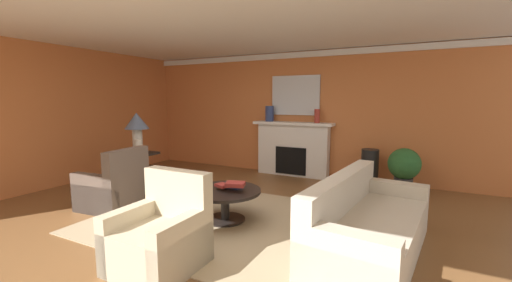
{
  "coord_description": "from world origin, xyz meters",
  "views": [
    {
      "loc": [
        2.41,
        -3.62,
        1.7
      ],
      "look_at": [
        0.02,
        1.1,
        1.0
      ],
      "focal_mm": 22.34,
      "sensor_mm": 36.0,
      "label": 1
    }
  ],
  "objects_px": {
    "sofa": "(367,228)",
    "table_lamp": "(137,125)",
    "fireplace": "(293,150)",
    "armchair_facing_fireplace": "(161,238)",
    "vase_mantel_left": "(270,114)",
    "vase_on_side_table": "(139,147)",
    "armchair_near_window": "(114,189)",
    "potted_plant": "(404,167)",
    "vase_mantel_right": "(317,116)",
    "coffee_table": "(225,198)",
    "side_table": "(139,168)",
    "vase_tall_corner": "(370,169)",
    "mantel_mirror": "(295,95)"
  },
  "relations": [
    {
      "from": "armchair_near_window",
      "to": "potted_plant",
      "type": "xyz_separation_m",
      "value": [
        4.01,
        2.86,
        0.19
      ]
    },
    {
      "from": "vase_mantel_right",
      "to": "vase_tall_corner",
      "type": "xyz_separation_m",
      "value": [
        1.13,
        -0.25,
        -0.97
      ]
    },
    {
      "from": "table_lamp",
      "to": "vase_mantel_right",
      "type": "relative_size",
      "value": 2.57
    },
    {
      "from": "side_table",
      "to": "vase_on_side_table",
      "type": "height_order",
      "value": "vase_on_side_table"
    },
    {
      "from": "coffee_table",
      "to": "side_table",
      "type": "height_order",
      "value": "side_table"
    },
    {
      "from": "armchair_facing_fireplace",
      "to": "vase_mantel_left",
      "type": "distance_m",
      "value": 4.46
    },
    {
      "from": "mantel_mirror",
      "to": "vase_on_side_table",
      "type": "height_order",
      "value": "mantel_mirror"
    },
    {
      "from": "sofa",
      "to": "vase_mantel_right",
      "type": "relative_size",
      "value": 7.51
    },
    {
      "from": "fireplace",
      "to": "armchair_facing_fireplace",
      "type": "bearing_deg",
      "value": -87.45
    },
    {
      "from": "side_table",
      "to": "vase_tall_corner",
      "type": "height_order",
      "value": "vase_tall_corner"
    },
    {
      "from": "fireplace",
      "to": "vase_tall_corner",
      "type": "distance_m",
      "value": 1.71
    },
    {
      "from": "armchair_facing_fireplace",
      "to": "armchair_near_window",
      "type": "bearing_deg",
      "value": 152.1
    },
    {
      "from": "sofa",
      "to": "fireplace",
      "type": "bearing_deg",
      "value": 123.13
    },
    {
      "from": "armchair_facing_fireplace",
      "to": "potted_plant",
      "type": "distance_m",
      "value": 4.41
    },
    {
      "from": "coffee_table",
      "to": "vase_on_side_table",
      "type": "xyz_separation_m",
      "value": [
        -2.15,
        0.49,
        0.5
      ]
    },
    {
      "from": "armchair_facing_fireplace",
      "to": "coffee_table",
      "type": "height_order",
      "value": "armchair_facing_fireplace"
    },
    {
      "from": "sofa",
      "to": "vase_on_side_table",
      "type": "height_order",
      "value": "vase_on_side_table"
    },
    {
      "from": "fireplace",
      "to": "sofa",
      "type": "relative_size",
      "value": 0.82
    },
    {
      "from": "table_lamp",
      "to": "sofa",
      "type": "bearing_deg",
      "value": -9.72
    },
    {
      "from": "vase_tall_corner",
      "to": "armchair_near_window",
      "type": "bearing_deg",
      "value": -138.69
    },
    {
      "from": "table_lamp",
      "to": "vase_mantel_right",
      "type": "distance_m",
      "value": 3.6
    },
    {
      "from": "vase_mantel_right",
      "to": "fireplace",
      "type": "bearing_deg",
      "value": 174.86
    },
    {
      "from": "fireplace",
      "to": "vase_mantel_right",
      "type": "relative_size",
      "value": 6.17
    },
    {
      "from": "armchair_near_window",
      "to": "potted_plant",
      "type": "bearing_deg",
      "value": 35.47
    },
    {
      "from": "mantel_mirror",
      "to": "side_table",
      "type": "relative_size",
      "value": 1.57
    },
    {
      "from": "vase_mantel_left",
      "to": "vase_on_side_table",
      "type": "xyz_separation_m",
      "value": [
        -1.49,
        -2.44,
        -0.53
      ]
    },
    {
      "from": "sofa",
      "to": "coffee_table",
      "type": "relative_size",
      "value": 2.19
    },
    {
      "from": "armchair_near_window",
      "to": "vase_tall_corner",
      "type": "distance_m",
      "value": 4.55
    },
    {
      "from": "coffee_table",
      "to": "vase_mantel_left",
      "type": "bearing_deg",
      "value": 102.68
    },
    {
      "from": "armchair_near_window",
      "to": "vase_tall_corner",
      "type": "bearing_deg",
      "value": 41.31
    },
    {
      "from": "sofa",
      "to": "vase_tall_corner",
      "type": "xyz_separation_m",
      "value": [
        -0.34,
        2.79,
        0.08
      ]
    },
    {
      "from": "sofa",
      "to": "table_lamp",
      "type": "distance_m",
      "value": 4.37
    },
    {
      "from": "fireplace",
      "to": "vase_mantel_right",
      "type": "distance_m",
      "value": 0.95
    },
    {
      "from": "armchair_facing_fireplace",
      "to": "potted_plant",
      "type": "xyz_separation_m",
      "value": [
        2.08,
        3.88,
        0.19
      ]
    },
    {
      "from": "vase_on_side_table",
      "to": "potted_plant",
      "type": "height_order",
      "value": "vase_on_side_table"
    },
    {
      "from": "table_lamp",
      "to": "potted_plant",
      "type": "relative_size",
      "value": 0.9
    },
    {
      "from": "sofa",
      "to": "table_lamp",
      "type": "height_order",
      "value": "table_lamp"
    },
    {
      "from": "table_lamp",
      "to": "vase_on_side_table",
      "type": "height_order",
      "value": "table_lamp"
    },
    {
      "from": "sofa",
      "to": "armchair_near_window",
      "type": "bearing_deg",
      "value": -176.83
    },
    {
      "from": "vase_tall_corner",
      "to": "potted_plant",
      "type": "height_order",
      "value": "potted_plant"
    },
    {
      "from": "mantel_mirror",
      "to": "vase_mantel_right",
      "type": "distance_m",
      "value": 0.72
    },
    {
      "from": "vase_tall_corner",
      "to": "potted_plant",
      "type": "bearing_deg",
      "value": -13.21
    },
    {
      "from": "armchair_near_window",
      "to": "vase_mantel_left",
      "type": "bearing_deg",
      "value": 69.95
    },
    {
      "from": "side_table",
      "to": "potted_plant",
      "type": "distance_m",
      "value": 4.87
    },
    {
      "from": "coffee_table",
      "to": "table_lamp",
      "type": "height_order",
      "value": "table_lamp"
    },
    {
      "from": "armchair_facing_fireplace",
      "to": "potted_plant",
      "type": "relative_size",
      "value": 1.14
    },
    {
      "from": "fireplace",
      "to": "mantel_mirror",
      "type": "distance_m",
      "value": 1.22
    },
    {
      "from": "fireplace",
      "to": "potted_plant",
      "type": "height_order",
      "value": "fireplace"
    },
    {
      "from": "mantel_mirror",
      "to": "armchair_facing_fireplace",
      "type": "height_order",
      "value": "mantel_mirror"
    },
    {
      "from": "fireplace",
      "to": "armchair_facing_fireplace",
      "type": "distance_m",
      "value": 4.33
    }
  ]
}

